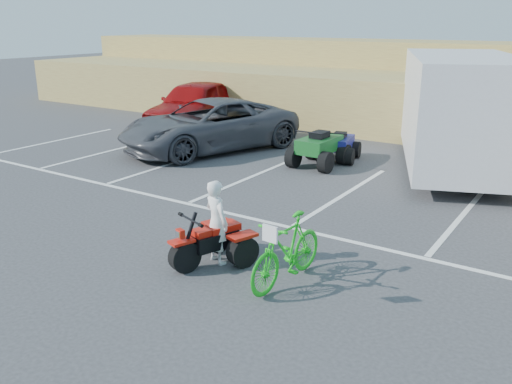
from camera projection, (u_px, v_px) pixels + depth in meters
The scene contains 11 objects.
ground at pixel (218, 272), 8.91m from camera, with size 100.00×100.00×0.00m, color #353537.
parking_stripes at pixel (364, 212), 11.70m from camera, with size 28.00×5.16×0.01m.
grass_embankment at pixel (461, 89), 20.81m from camera, with size 40.00×8.50×3.10m.
red_trike_atv at pixel (210, 264), 9.22m from camera, with size 1.06×1.41×0.92m, color red, non-canonical shape.
rider at pixel (217, 222), 9.09m from camera, with size 0.53×0.35×1.46m, color white.
green_dirt_bike at pixel (287, 250), 8.41m from camera, with size 0.52×1.83×1.10m, color #14BF19.
grey_pickup at pixel (209, 125), 17.07m from camera, with size 2.64×5.73×1.59m, color #404247.
red_car at pixel (195, 105), 20.53m from camera, with size 2.12×5.26×1.79m, color #8E0708.
cargo_trailer at pixel (459, 109), 14.60m from camera, with size 4.84×7.12×3.08m.
quad_atv_blue at pixel (339, 160), 16.07m from camera, with size 1.05×1.41×0.92m, color navy, non-canonical shape.
quad_atv_green at pixel (318, 166), 15.42m from camera, with size 1.26×1.69×1.10m, color #13531D, non-canonical shape.
Camera 1 is at (4.96, -6.42, 3.97)m, focal length 38.00 mm.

